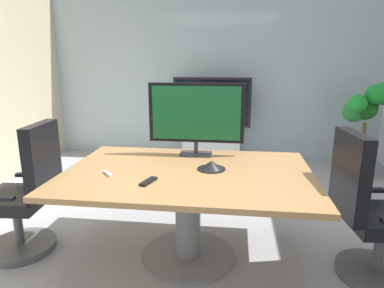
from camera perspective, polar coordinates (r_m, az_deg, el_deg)
The scene contains 11 objects.
ground_plane at distance 2.98m, azimuth -0.94°, elevation -17.60°, with size 7.10×7.10×0.00m, color #99999E.
wall_back_glass_partition at distance 5.58m, azimuth 3.65°, elevation 12.94°, with size 5.37×0.10×2.92m, color #9EB2B7.
conference_table at distance 2.65m, azimuth -0.70°, elevation -8.22°, with size 1.88×1.28×0.74m.
office_chair_left at distance 3.09m, azimuth -26.25°, elevation -8.49°, with size 0.61×0.59×1.09m.
office_chair_right at distance 2.77m, azimuth 27.81°, elevation -11.25°, with size 0.62×0.59×1.09m.
tv_monitor at distance 2.96m, azimuth 0.71°, elevation 4.95°, with size 0.84×0.18×0.64m.
wall_display_unit at distance 5.34m, azimuth 3.32°, elevation 1.88°, with size 1.20×0.36×1.31m.
potted_plant at distance 5.14m, azimuth 27.38°, elevation 4.04°, with size 0.66×0.54×1.29m.
conference_phone at distance 2.62m, azimuth 3.31°, elevation -3.66°, with size 0.22×0.22×0.07m.
remote_control at distance 2.36m, azimuth -7.38°, elevation -6.30°, with size 0.05×0.17×0.02m, color black.
whiteboard_marker at distance 2.57m, azimuth -14.12°, elevation -4.88°, with size 0.13×0.02×0.02m, color silver.
Camera 1 is at (0.37, -2.51, 1.56)m, focal length 31.50 mm.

